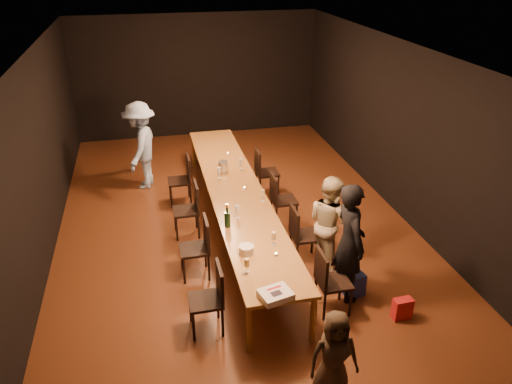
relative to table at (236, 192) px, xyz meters
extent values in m
plane|color=#492112|center=(0.00, 0.00, -0.70)|extent=(10.00, 10.00, 0.00)
cube|color=black|center=(0.00, 5.00, 0.80)|extent=(6.00, 0.04, 3.00)
cube|color=black|center=(-3.00, 0.00, 0.80)|extent=(0.04, 10.00, 3.00)
cube|color=black|center=(3.00, 0.00, 0.80)|extent=(0.04, 10.00, 3.00)
cube|color=silver|center=(0.00, 0.00, 2.30)|extent=(6.00, 10.00, 0.04)
cube|color=brown|center=(0.00, 0.00, 0.02)|extent=(0.90, 6.00, 0.05)
cylinder|color=brown|center=(-0.40, -2.90, -0.35)|extent=(0.08, 0.08, 0.70)
cylinder|color=brown|center=(0.40, -2.90, -0.35)|extent=(0.08, 0.08, 0.70)
cylinder|color=brown|center=(-0.40, 2.90, -0.35)|extent=(0.08, 0.08, 0.70)
cylinder|color=brown|center=(0.40, 2.90, -0.35)|extent=(0.08, 0.08, 0.70)
imported|color=black|center=(1.15, -2.12, 0.16)|extent=(0.43, 0.64, 1.72)
imported|color=beige|center=(1.15, -1.38, 0.04)|extent=(0.77, 0.87, 1.49)
imported|color=#95BBE7|center=(-1.49, 2.09, 0.18)|extent=(0.95, 1.27, 1.75)
imported|color=#3F3223|center=(0.34, -3.73, -0.15)|extent=(0.56, 0.38, 1.09)
cube|color=red|center=(1.69, -2.76, -0.55)|extent=(0.26, 0.15, 0.30)
cube|color=#2840AD|center=(1.26, -2.17, -0.53)|extent=(0.30, 0.23, 0.34)
cube|color=white|center=(-0.08, -2.90, 0.09)|extent=(0.42, 0.37, 0.08)
cube|color=black|center=(-0.08, -2.93, 0.13)|extent=(0.14, 0.12, 0.00)
cube|color=red|center=(-0.08, -2.83, 0.13)|extent=(0.19, 0.08, 0.00)
cylinder|color=white|center=(-0.22, -1.92, 0.11)|extent=(0.23, 0.23, 0.11)
cylinder|color=silver|center=(-0.08, 0.78, 0.15)|extent=(0.21, 0.21, 0.20)
cylinder|color=#B2B7B2|center=(0.15, -2.05, 0.06)|extent=(0.05, 0.05, 0.03)
cylinder|color=#B2B7B2|center=(0.15, 0.00, 0.06)|extent=(0.05, 0.05, 0.03)
cylinder|color=#B2B7B2|center=(0.15, 1.57, 0.06)|extent=(0.05, 0.05, 0.03)
camera|label=1|loc=(-1.34, -7.37, 3.73)|focal=35.00mm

